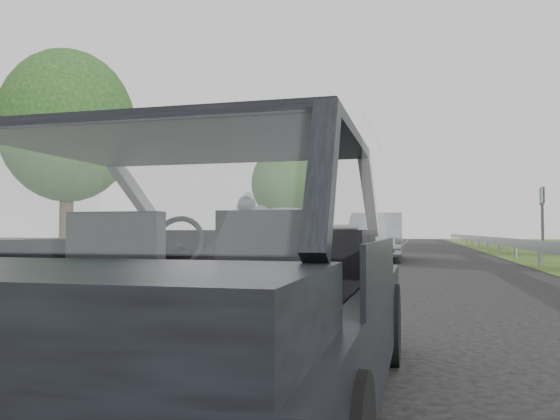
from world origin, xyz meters
The scene contains 11 objects.
ground centered at (0.00, 0.00, 0.00)m, with size 140.00×140.00×0.00m, color #343434.
subject_car centered at (0.00, 0.00, 0.72)m, with size 1.80×4.00×1.45m, color black.
dashboard centered at (0.00, 0.62, 0.85)m, with size 1.58×0.45×0.30m, color black.
driver_seat centered at (-0.40, -0.29, 0.88)m, with size 0.50×0.72×0.42m, color black.
passenger_seat centered at (0.40, -0.29, 0.88)m, with size 0.50×0.72×0.42m, color black.
steering_wheel centered at (-0.40, 0.33, 0.92)m, with size 0.36×0.36×0.04m, color black.
cat centered at (0.21, 0.67, 1.09)m, with size 0.59×0.18×0.26m, color gray.
other_car centered at (-0.33, 16.30, 0.82)m, with size 1.97×4.98×1.64m, color silver.
highway_sign centered at (5.74, 20.08, 1.34)m, with size 0.11×1.07×2.68m, color #136127.
tree_5 centered at (-12.23, 15.69, 3.94)m, with size 5.20×5.20×7.88m, color #173213, non-canonical shape.
tree_6 centered at (-8.37, 35.14, 3.41)m, with size 4.50×4.50×6.82m, color #173213, non-canonical shape.
Camera 1 is at (1.07, -2.84, 0.99)m, focal length 35.00 mm.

